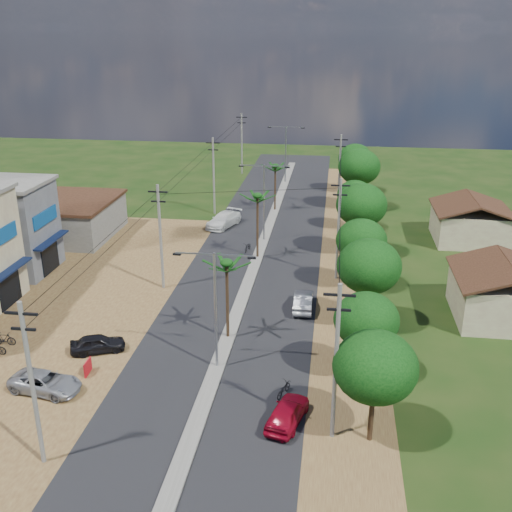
{
  "coord_description": "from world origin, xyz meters",
  "views": [
    {
      "loc": [
        7.0,
        -33.04,
        20.67
      ],
      "look_at": [
        0.83,
        12.79,
        3.0
      ],
      "focal_mm": 42.0,
      "sensor_mm": 36.0,
      "label": 1
    }
  ],
  "objects_px": {
    "car_parked_silver": "(46,383)",
    "moto_rider_east": "(283,390)",
    "car_red_near": "(287,413)",
    "roadside_sign": "(88,368)",
    "car_white_far": "(224,220)",
    "car_parked_dark": "(98,344)",
    "car_silver_mid": "(303,301)"
  },
  "relations": [
    {
      "from": "roadside_sign",
      "to": "car_parked_dark",
      "type": "bearing_deg",
      "value": 96.88
    },
    {
      "from": "car_parked_silver",
      "to": "car_white_far",
      "type": "bearing_deg",
      "value": 1.14
    },
    {
      "from": "car_red_near",
      "to": "roadside_sign",
      "type": "height_order",
      "value": "car_red_near"
    },
    {
      "from": "car_white_far",
      "to": "car_parked_dark",
      "type": "height_order",
      "value": "car_white_far"
    },
    {
      "from": "car_white_far",
      "to": "roadside_sign",
      "type": "height_order",
      "value": "car_white_far"
    },
    {
      "from": "car_silver_mid",
      "to": "roadside_sign",
      "type": "xyz_separation_m",
      "value": [
        -13.0,
        -11.26,
        -0.18
      ]
    },
    {
      "from": "car_white_far",
      "to": "roadside_sign",
      "type": "bearing_deg",
      "value": -75.29
    },
    {
      "from": "car_silver_mid",
      "to": "car_red_near",
      "type": "bearing_deg",
      "value": 88.88
    },
    {
      "from": "car_red_near",
      "to": "roadside_sign",
      "type": "relative_size",
      "value": 3.41
    },
    {
      "from": "car_white_far",
      "to": "moto_rider_east",
      "type": "xyz_separation_m",
      "value": [
        9.55,
        -31.67,
        -0.35
      ]
    },
    {
      "from": "car_parked_dark",
      "to": "car_red_near",
      "type": "bearing_deg",
      "value": -137.35
    },
    {
      "from": "car_silver_mid",
      "to": "car_parked_dark",
      "type": "distance_m",
      "value": 15.89
    },
    {
      "from": "car_silver_mid",
      "to": "car_parked_dark",
      "type": "bearing_deg",
      "value": 31.26
    },
    {
      "from": "car_parked_dark",
      "to": "moto_rider_east",
      "type": "distance_m",
      "value": 13.42
    },
    {
      "from": "roadside_sign",
      "to": "car_red_near",
      "type": "bearing_deg",
      "value": -16.28
    },
    {
      "from": "car_red_near",
      "to": "car_parked_silver",
      "type": "xyz_separation_m",
      "value": [
        -14.74,
        1.14,
        -0.07
      ]
    },
    {
      "from": "car_parked_dark",
      "to": "car_white_far",
      "type": "bearing_deg",
      "value": -29.74
    },
    {
      "from": "car_parked_silver",
      "to": "car_red_near",
      "type": "bearing_deg",
      "value": -85.14
    },
    {
      "from": "car_white_far",
      "to": "roadside_sign",
      "type": "distance_m",
      "value": 31.1
    },
    {
      "from": "car_silver_mid",
      "to": "car_white_far",
      "type": "xyz_separation_m",
      "value": [
        -10.0,
        19.69,
        0.1
      ]
    },
    {
      "from": "car_white_far",
      "to": "moto_rider_east",
      "type": "height_order",
      "value": "car_white_far"
    },
    {
      "from": "roadside_sign",
      "to": "car_white_far",
      "type": "bearing_deg",
      "value": 82.7
    },
    {
      "from": "car_red_near",
      "to": "moto_rider_east",
      "type": "relative_size",
      "value": 2.52
    },
    {
      "from": "car_white_far",
      "to": "car_parked_silver",
      "type": "distance_m",
      "value": 33.52
    },
    {
      "from": "car_silver_mid",
      "to": "car_white_far",
      "type": "bearing_deg",
      "value": -64.2
    },
    {
      "from": "car_parked_dark",
      "to": "roadside_sign",
      "type": "height_order",
      "value": "car_parked_dark"
    },
    {
      "from": "moto_rider_east",
      "to": "car_parked_silver",
      "type": "bearing_deg",
      "value": 27.57
    },
    {
      "from": "roadside_sign",
      "to": "car_silver_mid",
      "type": "bearing_deg",
      "value": 39.14
    },
    {
      "from": "car_silver_mid",
      "to": "car_parked_dark",
      "type": "relative_size",
      "value": 1.11
    },
    {
      "from": "car_parked_silver",
      "to": "moto_rider_east",
      "type": "bearing_deg",
      "value": -74.7
    },
    {
      "from": "car_red_near",
      "to": "car_parked_dark",
      "type": "distance_m",
      "value": 14.75
    },
    {
      "from": "car_parked_dark",
      "to": "roadside_sign",
      "type": "bearing_deg",
      "value": 165.81
    }
  ]
}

